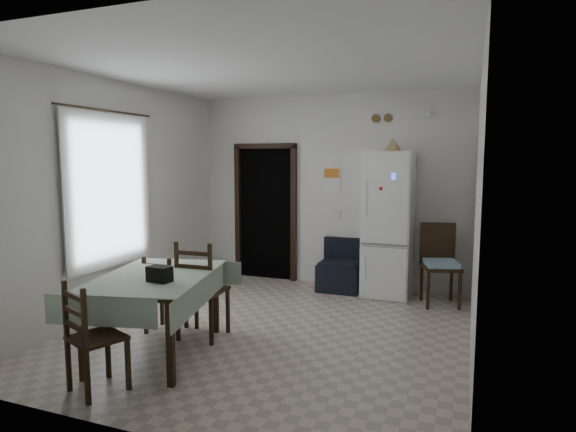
% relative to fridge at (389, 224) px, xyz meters
% --- Properties ---
extents(ground, '(4.50, 4.50, 0.00)m').
position_rel_fridge_xyz_m(ground, '(-0.97, -1.93, -1.02)').
color(ground, '#BDAE9B').
rests_on(ground, ground).
extents(ceiling, '(4.20, 4.50, 0.02)m').
position_rel_fridge_xyz_m(ceiling, '(-0.97, -1.93, 1.88)').
color(ceiling, white).
rests_on(ceiling, ground).
extents(wall_back, '(4.20, 0.02, 2.90)m').
position_rel_fridge_xyz_m(wall_back, '(-0.97, 0.32, 0.43)').
color(wall_back, silver).
rests_on(wall_back, ground).
extents(wall_front, '(4.20, 0.02, 2.90)m').
position_rel_fridge_xyz_m(wall_front, '(-0.97, -4.18, 0.43)').
color(wall_front, silver).
rests_on(wall_front, ground).
extents(wall_left, '(0.02, 4.50, 2.90)m').
position_rel_fridge_xyz_m(wall_left, '(-3.07, -1.93, 0.43)').
color(wall_left, silver).
rests_on(wall_left, ground).
extents(wall_right, '(0.02, 4.50, 2.90)m').
position_rel_fridge_xyz_m(wall_right, '(1.13, -1.93, 0.43)').
color(wall_right, silver).
rests_on(wall_right, ground).
extents(doorway, '(1.06, 0.52, 2.22)m').
position_rel_fridge_xyz_m(doorway, '(-2.02, 0.52, 0.04)').
color(doorway, black).
rests_on(doorway, ground).
extents(window_recess, '(0.10, 1.20, 1.60)m').
position_rel_fridge_xyz_m(window_recess, '(-3.12, -2.13, 0.53)').
color(window_recess, silver).
rests_on(window_recess, ground).
extents(curtain, '(0.02, 1.45, 1.85)m').
position_rel_fridge_xyz_m(curtain, '(-3.01, -2.13, 0.53)').
color(curtain, white).
rests_on(curtain, ground).
extents(curtain_rod, '(0.02, 1.60, 0.02)m').
position_rel_fridge_xyz_m(curtain_rod, '(-3.00, -2.13, 1.48)').
color(curtain_rod, black).
rests_on(curtain_rod, ground).
extents(calendar, '(0.28, 0.02, 0.40)m').
position_rel_fridge_xyz_m(calendar, '(-0.92, 0.31, 0.60)').
color(calendar, white).
rests_on(calendar, ground).
extents(calendar_image, '(0.24, 0.01, 0.14)m').
position_rel_fridge_xyz_m(calendar_image, '(-0.92, 0.30, 0.70)').
color(calendar_image, orange).
rests_on(calendar_image, ground).
extents(light_switch, '(0.08, 0.02, 0.12)m').
position_rel_fridge_xyz_m(light_switch, '(-0.82, 0.31, 0.08)').
color(light_switch, beige).
rests_on(light_switch, ground).
extents(vent_left, '(0.12, 0.03, 0.12)m').
position_rel_fridge_xyz_m(vent_left, '(-0.27, 0.30, 1.50)').
color(vent_left, brown).
rests_on(vent_left, ground).
extents(vent_right, '(0.12, 0.03, 0.12)m').
position_rel_fridge_xyz_m(vent_right, '(-0.09, 0.30, 1.50)').
color(vent_right, brown).
rests_on(vent_right, ground).
extents(emergency_light, '(0.25, 0.07, 0.09)m').
position_rel_fridge_xyz_m(emergency_light, '(0.38, 0.28, 1.53)').
color(emergency_light, white).
rests_on(emergency_light, ground).
extents(fridge, '(0.67, 0.67, 2.03)m').
position_rel_fridge_xyz_m(fridge, '(0.00, 0.00, 0.00)').
color(fridge, white).
rests_on(fridge, ground).
extents(tan_cone, '(0.24, 0.24, 0.19)m').
position_rel_fridge_xyz_m(tan_cone, '(0.05, -0.08, 1.11)').
color(tan_cone, tan).
rests_on(tan_cone, fridge).
extents(navy_seat, '(0.62, 0.60, 0.75)m').
position_rel_fridge_xyz_m(navy_seat, '(-0.69, -0.00, -0.64)').
color(navy_seat, black).
rests_on(navy_seat, ground).
extents(corner_chair, '(0.58, 0.58, 1.08)m').
position_rel_fridge_xyz_m(corner_chair, '(0.74, -0.26, -0.48)').
color(corner_chair, black).
rests_on(corner_chair, ground).
extents(dining_table, '(1.32, 1.72, 0.80)m').
position_rel_fridge_xyz_m(dining_table, '(-1.78, -2.93, -0.62)').
color(dining_table, '#95A890').
rests_on(dining_table, ground).
extents(black_bag, '(0.24, 0.16, 0.14)m').
position_rel_fridge_xyz_m(black_bag, '(-1.59, -3.14, -0.15)').
color(black_bag, black).
rests_on(black_bag, dining_table).
extents(dining_chair_far_left, '(0.39, 0.39, 0.87)m').
position_rel_fridge_xyz_m(dining_chair_far_left, '(-2.08, -2.37, -0.58)').
color(dining_chair_far_left, black).
rests_on(dining_chair_far_left, ground).
extents(dining_chair_far_right, '(0.48, 0.48, 1.07)m').
position_rel_fridge_xyz_m(dining_chair_far_right, '(-1.59, -2.38, -0.48)').
color(dining_chair_far_right, black).
rests_on(dining_chair_far_right, ground).
extents(dining_chair_near_head, '(0.52, 0.52, 0.94)m').
position_rel_fridge_xyz_m(dining_chair_near_head, '(-1.77, -3.77, -0.55)').
color(dining_chair_near_head, black).
rests_on(dining_chair_near_head, ground).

